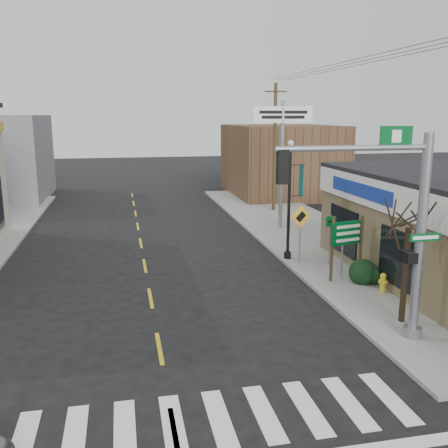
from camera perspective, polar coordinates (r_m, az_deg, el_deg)
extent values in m
plane|color=black|center=(11.07, -5.62, -22.97)|extent=(140.00, 140.00, 0.00)
cube|color=gray|center=(24.92, 11.98, -2.64)|extent=(6.00, 38.00, 0.13)
cube|color=gold|center=(18.18, -8.40, -8.36)|extent=(0.12, 56.00, 0.01)
cube|color=silver|center=(11.39, -5.86, -21.80)|extent=(11.00, 2.20, 0.01)
cube|color=brown|center=(41.22, 6.52, 7.25)|extent=(8.00, 10.00, 5.60)
cylinder|color=gray|center=(14.84, 21.52, -1.59)|extent=(0.27, 0.27, 5.82)
cylinder|color=gray|center=(13.41, 14.64, 8.40)|extent=(4.27, 0.16, 0.16)
cube|color=black|center=(12.71, 6.64, 6.54)|extent=(0.27, 0.21, 0.87)
cube|color=#044A1C|center=(14.64, 22.01, -1.42)|extent=(0.92, 0.04, 0.21)
cube|color=#044A1C|center=(13.95, 19.05, 9.46)|extent=(0.92, 0.05, 0.53)
cube|color=black|center=(14.79, 20.65, -3.70)|extent=(0.31, 0.25, 0.31)
cube|color=#453720|center=(19.43, 12.24, -2.85)|extent=(0.09, 0.09, 2.53)
cube|color=#453720|center=(19.93, 15.34, -2.63)|extent=(0.09, 0.09, 2.53)
cube|color=#054B15|center=(19.47, 13.98, -0.98)|extent=(1.45, 0.05, 0.90)
cylinder|color=gold|center=(18.98, 17.68, -6.61)|extent=(0.21, 0.21, 0.58)
sphere|color=gold|center=(18.88, 17.75, -5.69)|extent=(0.23, 0.23, 0.23)
cylinder|color=gray|center=(21.60, 8.67, -1.45)|extent=(0.06, 0.06, 2.33)
cube|color=gold|center=(21.38, 8.77, 0.83)|extent=(0.99, 0.03, 0.99)
cylinder|color=black|center=(21.97, 7.44, 2.42)|extent=(0.14, 0.14, 5.03)
sphere|color=silver|center=(21.68, 7.63, 9.12)|extent=(0.27, 0.27, 0.27)
cube|color=#115356|center=(22.01, 8.82, 4.95)|extent=(0.02, 0.53, 1.36)
cylinder|color=gray|center=(28.15, 6.59, 6.68)|extent=(0.21, 0.21, 7.05)
cube|color=white|center=(28.01, 6.73, 12.33)|extent=(3.32, 0.18, 0.88)
cylinder|color=black|center=(16.23, 19.97, -5.54)|extent=(0.19, 0.19, 2.97)
ellipsoid|color=black|center=(19.83, 15.57, -5.34)|extent=(1.05, 1.05, 0.79)
cylinder|color=#3A2917|center=(33.37, 5.80, 8.64)|extent=(0.22, 0.22, 8.29)
cube|color=#3A2917|center=(33.34, 5.94, 14.83)|extent=(1.44, 0.09, 0.09)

